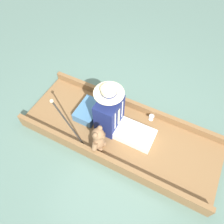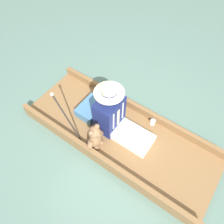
% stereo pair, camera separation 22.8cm
% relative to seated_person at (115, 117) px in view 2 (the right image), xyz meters
% --- Properties ---
extents(ground_plane, '(16.00, 16.00, 0.00)m').
position_rel_seated_person_xyz_m(ground_plane, '(0.02, 0.09, -0.38)').
color(ground_plane, slate).
extents(punt_boat, '(0.99, 2.68, 0.22)m').
position_rel_seated_person_xyz_m(punt_boat, '(0.02, 0.09, -0.32)').
color(punt_boat, brown).
rests_on(punt_boat, ground_plane).
extents(seat_cushion, '(0.42, 0.29, 0.14)m').
position_rel_seated_person_xyz_m(seat_cushion, '(-0.04, -0.44, -0.21)').
color(seat_cushion, teal).
rests_on(seat_cushion, punt_boat).
extents(seated_person, '(0.37, 0.82, 0.77)m').
position_rel_seated_person_xyz_m(seated_person, '(0.00, 0.00, 0.00)').
color(seated_person, white).
rests_on(seated_person, punt_boat).
extents(teddy_bear, '(0.29, 0.17, 0.42)m').
position_rel_seated_person_xyz_m(teddy_bear, '(0.35, -0.05, -0.08)').
color(teddy_bear, '#846042').
rests_on(teddy_bear, punt_boat).
extents(wine_glass, '(0.07, 0.07, 0.08)m').
position_rel_seated_person_xyz_m(wine_glass, '(-0.36, 0.39, -0.22)').
color(wine_glass, silver).
rests_on(wine_glass, punt_boat).
extents(walking_cane, '(0.04, 0.34, 0.76)m').
position_rel_seated_person_xyz_m(walking_cane, '(0.41, -0.44, 0.17)').
color(walking_cane, '#2D2823').
rests_on(walking_cane, punt_boat).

